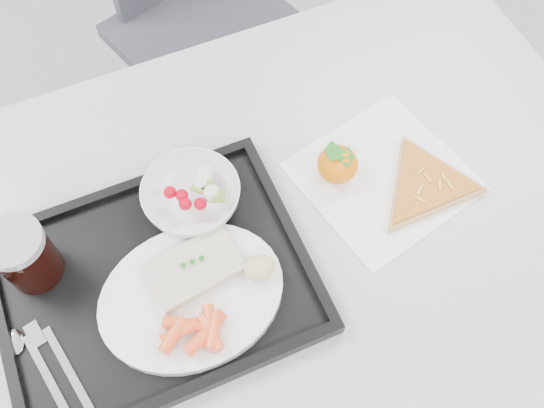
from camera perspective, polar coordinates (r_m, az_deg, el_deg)
table at (r=1.01m, az=-0.40°, el=-3.88°), size 1.20×0.80×0.75m
tray at (r=0.92m, az=-10.98°, el=-7.35°), size 0.45×0.35×0.03m
dinner_plate at (r=0.89m, az=-7.56°, el=-8.56°), size 0.27×0.27×0.02m
fish_fillet at (r=0.88m, az=-7.31°, el=-6.00°), size 0.14×0.10×0.03m
bread_roll at (r=0.87m, az=-1.20°, el=-6.02°), size 0.05×0.04×0.03m
salad_bowl at (r=0.94m, az=-7.58°, el=0.73°), size 0.15×0.15×0.05m
cola_glass at (r=0.92m, az=-22.28°, el=-4.43°), size 0.08×0.08×0.11m
cutlery at (r=0.91m, az=-20.78°, el=-13.64°), size 0.10×0.17×0.01m
napkin at (r=1.01m, az=10.43°, el=2.52°), size 0.30×0.29×0.00m
tangerine at (r=0.97m, az=6.19°, el=3.74°), size 0.07×0.07×0.07m
pizza_slice at (r=1.00m, az=14.30°, el=1.73°), size 0.29×0.29×0.02m
carrot_pile at (r=0.85m, az=-7.01°, el=-11.75°), size 0.10×0.08×0.02m
salad_contents at (r=0.93m, az=-6.86°, el=1.60°), size 0.09×0.08×0.02m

